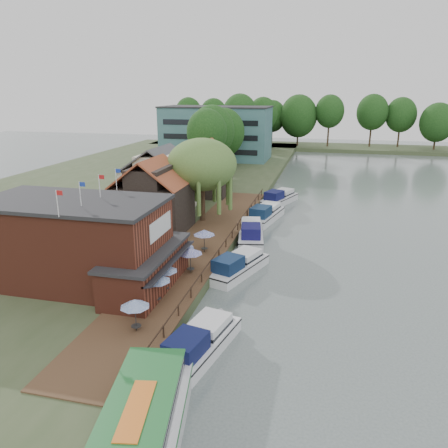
% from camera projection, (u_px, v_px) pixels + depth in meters
% --- Properties ---
extents(ground, '(260.00, 260.00, 0.00)m').
position_uv_depth(ground, '(260.00, 306.00, 35.80)').
color(ground, '#4E5A58').
rests_on(ground, ground).
extents(land_bank, '(50.00, 140.00, 1.00)m').
position_uv_depth(land_bank, '(120.00, 190.00, 74.91)').
color(land_bank, '#384728').
rests_on(land_bank, ground).
extents(quay_deck, '(6.00, 50.00, 0.10)m').
position_uv_depth(quay_deck, '(201.00, 245.00, 46.58)').
color(quay_deck, '#47301E').
rests_on(quay_deck, land_bank).
extents(quay_rail, '(0.20, 49.00, 1.00)m').
position_uv_depth(quay_rail, '(227.00, 242.00, 46.30)').
color(quay_rail, black).
rests_on(quay_rail, land_bank).
extents(pub, '(20.00, 11.00, 7.30)m').
position_uv_depth(pub, '(95.00, 243.00, 36.66)').
color(pub, maroon).
rests_on(pub, land_bank).
extents(hotel_block, '(25.40, 12.40, 12.30)m').
position_uv_depth(hotel_block, '(216.00, 133.00, 103.63)').
color(hotel_block, '#38666B').
rests_on(hotel_block, land_bank).
extents(cottage_a, '(8.60, 7.60, 8.50)m').
position_uv_depth(cottage_a, '(153.00, 195.00, 50.63)').
color(cottage_a, black).
rests_on(cottage_a, land_bank).
extents(cottage_b, '(9.60, 8.60, 8.50)m').
position_uv_depth(cottage_b, '(161.00, 178.00, 60.59)').
color(cottage_b, beige).
rests_on(cottage_b, land_bank).
extents(cottage_c, '(7.60, 7.60, 8.50)m').
position_uv_depth(cottage_c, '(206.00, 168.00, 68.04)').
color(cottage_c, black).
rests_on(cottage_c, land_bank).
extents(willow, '(8.60, 8.60, 10.43)m').
position_uv_depth(willow, '(202.00, 180.00, 53.97)').
color(willow, '#476B2D').
rests_on(willow, land_bank).
extents(umbrella_0, '(2.05, 2.05, 2.38)m').
position_uv_depth(umbrella_0, '(136.00, 315.00, 29.71)').
color(umbrella_0, navy).
rests_on(umbrella_0, quay_deck).
extents(umbrella_1, '(2.31, 2.31, 2.38)m').
position_uv_depth(umbrella_1, '(156.00, 289.00, 33.66)').
color(umbrella_1, '#1B4999').
rests_on(umbrella_1, quay_deck).
extents(umbrella_2, '(2.21, 2.21, 2.38)m').
position_uv_depth(umbrella_2, '(165.00, 278.00, 35.50)').
color(umbrella_2, navy).
rests_on(umbrella_2, quay_deck).
extents(umbrella_3, '(2.24, 2.24, 2.38)m').
position_uv_depth(umbrella_3, '(190.00, 260.00, 39.25)').
color(umbrella_3, navy).
rests_on(umbrella_3, quay_deck).
extents(umbrella_4, '(2.30, 2.30, 2.38)m').
position_uv_depth(umbrella_4, '(182.00, 254.00, 40.66)').
color(umbrella_4, '#1B3798').
rests_on(umbrella_4, quay_deck).
extents(umbrella_5, '(2.22, 2.22, 2.38)m').
position_uv_depth(umbrella_5, '(204.00, 241.00, 44.29)').
color(umbrella_5, navy).
rests_on(umbrella_5, quay_deck).
extents(cruiser_0, '(4.85, 9.75, 2.24)m').
position_uv_depth(cruiser_0, '(200.00, 339.00, 28.99)').
color(cruiser_0, white).
rests_on(cruiser_0, ground).
extents(cruiser_1, '(5.91, 9.75, 2.22)m').
position_uv_depth(cruiser_1, '(238.00, 263.00, 41.70)').
color(cruiser_1, silver).
rests_on(cruiser_1, ground).
extents(cruiser_2, '(4.86, 10.16, 2.36)m').
position_uv_depth(cruiser_2, '(251.00, 230.00, 51.11)').
color(cruiser_2, silver).
rests_on(cruiser_2, ground).
extents(cruiser_3, '(5.00, 10.20, 2.36)m').
position_uv_depth(cruiser_3, '(265.00, 212.00, 58.74)').
color(cruiser_3, silver).
rests_on(cruiser_3, ground).
extents(cruiser_4, '(6.15, 10.01, 2.29)m').
position_uv_depth(cruiser_4, '(279.00, 196.00, 67.59)').
color(cruiser_4, silver).
rests_on(cruiser_4, ground).
extents(tour_boat, '(6.38, 14.28, 3.01)m').
position_uv_depth(tour_boat, '(134.00, 446.00, 19.80)').
color(tour_boat, silver).
rests_on(tour_boat, ground).
extents(swan, '(0.44, 0.44, 0.44)m').
position_uv_depth(swan, '(164.00, 407.00, 24.07)').
color(swan, white).
rests_on(swan, ground).
extents(bank_tree_0, '(7.14, 7.14, 12.91)m').
position_uv_depth(bank_tree_0, '(207.00, 146.00, 77.23)').
color(bank_tree_0, '#143811').
rests_on(bank_tree_0, land_bank).
extents(bank_tree_1, '(8.55, 8.55, 13.31)m').
position_uv_depth(bank_tree_1, '(212.00, 140.00, 83.38)').
color(bank_tree_1, '#143811').
rests_on(bank_tree_1, land_bank).
extents(bank_tree_2, '(8.79, 8.79, 12.40)m').
position_uv_depth(bank_tree_2, '(224.00, 138.00, 92.17)').
color(bank_tree_2, '#143811').
rests_on(bank_tree_2, land_bank).
extents(bank_tree_3, '(8.88, 8.88, 15.06)m').
position_uv_depth(bank_tree_3, '(240.00, 124.00, 111.46)').
color(bank_tree_3, '#143811').
rests_on(bank_tree_3, land_bank).
extents(bank_tree_4, '(7.85, 7.85, 14.14)m').
position_uv_depth(bank_tree_4, '(263.00, 124.00, 118.08)').
color(bank_tree_4, '#143811').
rests_on(bank_tree_4, land_bank).
extents(bank_tree_5, '(7.85, 7.85, 12.61)m').
position_uv_depth(bank_tree_5, '(250.00, 125.00, 123.76)').
color(bank_tree_5, '#143811').
rests_on(bank_tree_5, land_bank).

